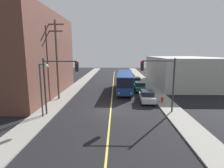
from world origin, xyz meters
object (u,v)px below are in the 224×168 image
object	(u,v)px
fire_hydrant	(162,99)
traffic_signal_right_corner	(160,75)
traffic_signal_left_corner	(59,76)
parked_car_silver	(147,96)
utility_pole_near	(57,57)
city_bus	(125,81)
parked_car_green	(140,86)
parked_car_black	(136,81)
street_lamp_left	(43,83)

from	to	relation	value
fire_hydrant	traffic_signal_right_corner	bearing A→B (deg)	-109.93
traffic_signal_left_corner	traffic_signal_right_corner	size ratio (longest dim) A/B	1.00
parked_car_silver	utility_pole_near	size ratio (longest dim) A/B	0.41
parked_car_silver	utility_pole_near	bearing A→B (deg)	175.45
city_bus	parked_car_green	xyz separation A→B (m)	(2.60, -0.14, -0.98)
city_bus	utility_pole_near	xyz separation A→B (m)	(-9.84, -6.37, 4.32)
parked_car_silver	parked_car_black	bearing A→B (deg)	90.28
traffic_signal_left_corner	parked_car_black	bearing A→B (deg)	61.35
parked_car_black	traffic_signal_right_corner	world-z (taller)	traffic_signal_right_corner
city_bus	parked_car_silver	distance (m)	7.89
street_lamp_left	city_bus	bearing A→B (deg)	56.40
parked_car_silver	street_lamp_left	size ratio (longest dim) A/B	0.81
parked_car_green	utility_pole_near	world-z (taller)	utility_pole_near
parked_car_green	utility_pole_near	bearing A→B (deg)	-153.38
parked_car_black	utility_pole_near	distance (m)	18.22
traffic_signal_right_corner	street_lamp_left	distance (m)	12.38
parked_car_green	traffic_signal_right_corner	xyz separation A→B (m)	(0.61, -11.63, 3.46)
city_bus	street_lamp_left	bearing A→B (deg)	-123.60
fire_hydrant	city_bus	bearing A→B (deg)	120.81
city_bus	fire_hydrant	distance (m)	9.16
parked_car_black	street_lamp_left	size ratio (longest dim) A/B	0.80
parked_car_black	street_lamp_left	xyz separation A→B (m)	(-11.63, -19.43, 2.90)
street_lamp_left	parked_car_green	bearing A→B (deg)	49.16
utility_pole_near	traffic_signal_left_corner	bearing A→B (deg)	-71.00
city_bus	parked_car_black	distance (m)	6.47
utility_pole_near	street_lamp_left	distance (m)	7.64
parked_car_green	traffic_signal_right_corner	world-z (taller)	traffic_signal_right_corner
parked_car_black	traffic_signal_right_corner	bearing A→B (deg)	-88.01
parked_car_silver	street_lamp_left	distance (m)	13.55
street_lamp_left	utility_pole_near	bearing A→B (deg)	96.42
parked_car_silver	utility_pole_near	distance (m)	13.61
parked_car_black	utility_pole_near	world-z (taller)	utility_pole_near
utility_pole_near	street_lamp_left	world-z (taller)	utility_pole_near
parked_car_green	street_lamp_left	world-z (taller)	street_lamp_left
traffic_signal_left_corner	street_lamp_left	distance (m)	1.69
traffic_signal_right_corner	fire_hydrant	bearing A→B (deg)	70.07
fire_hydrant	parked_car_black	bearing A→B (deg)	98.55
traffic_signal_right_corner	parked_car_green	bearing A→B (deg)	93.02
city_bus	parked_car_black	size ratio (longest dim) A/B	2.78
parked_car_silver	parked_car_black	xyz separation A→B (m)	(-0.06, 13.21, 0.00)
utility_pole_near	parked_car_black	bearing A→B (deg)	44.48
utility_pole_near	traffic_signal_right_corner	world-z (taller)	utility_pole_near
parked_car_black	parked_car_green	bearing A→B (deg)	-90.01
parked_car_silver	traffic_signal_right_corner	world-z (taller)	traffic_signal_right_corner
traffic_signal_left_corner	utility_pole_near	bearing A→B (deg)	109.00
city_bus	street_lamp_left	size ratio (longest dim) A/B	2.23
parked_car_black	fire_hydrant	size ratio (longest dim) A/B	5.24
parked_car_black	traffic_signal_left_corner	distance (m)	21.57
traffic_signal_left_corner	fire_hydrant	distance (m)	13.77
traffic_signal_left_corner	traffic_signal_right_corner	world-z (taller)	same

